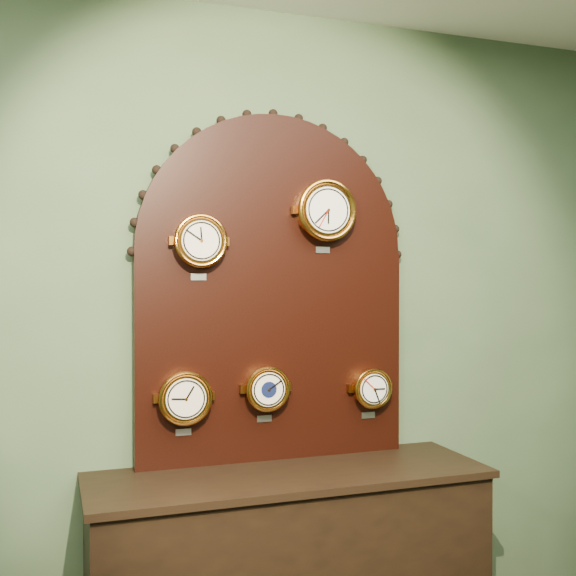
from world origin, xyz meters
name	(u,v)px	position (x,y,z in m)	size (l,w,h in m)	color
wall_back	(270,328)	(0.00, 2.50, 1.40)	(4.00, 4.00, 0.00)	#476041
shop_counter	(290,576)	(0.00, 2.23, 0.40)	(1.60, 0.50, 0.80)	black
display_board	(273,277)	(0.00, 2.45, 1.63)	(1.26, 0.06, 1.53)	black
roman_clock	(200,241)	(-0.34, 2.38, 1.77)	(0.22, 0.08, 0.27)	orange
arabic_clock	(326,211)	(0.22, 2.38, 1.92)	(0.27, 0.08, 0.32)	orange
hygrometer	(185,398)	(-0.40, 2.38, 1.13)	(0.22, 0.08, 0.27)	orange
barometer	(267,389)	(-0.05, 2.38, 1.15)	(0.19, 0.08, 0.25)	orange
tide_clock	(371,388)	(0.44, 2.38, 1.13)	(0.18, 0.08, 0.23)	orange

